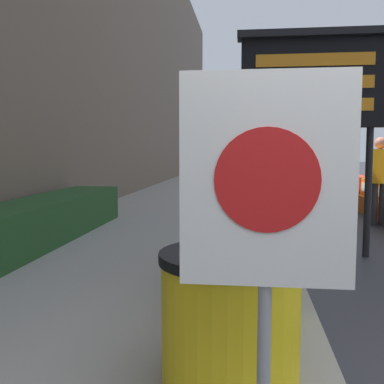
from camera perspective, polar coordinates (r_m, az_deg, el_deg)
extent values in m
cube|color=#1E421E|center=(6.47, -21.93, -4.59)|extent=(0.90, 6.82, 0.64)
cylinder|color=yellow|center=(2.80, 4.90, -16.19)|extent=(0.82, 0.82, 0.73)
cylinder|color=black|center=(2.68, 4.97, -8.26)|extent=(0.85, 0.85, 0.06)
cylinder|color=yellow|center=(3.84, 6.73, -10.17)|extent=(0.82, 0.82, 0.73)
cylinder|color=black|center=(3.76, 6.79, -4.33)|extent=(0.85, 0.85, 0.06)
cylinder|color=yellow|center=(4.91, 7.36, -6.75)|extent=(0.82, 0.82, 0.73)
cylinder|color=black|center=(4.85, 7.42, -2.15)|extent=(0.85, 0.85, 0.06)
cylinder|color=gray|center=(2.08, 9.17, -16.14)|extent=(0.06, 0.06, 1.27)
cube|color=white|center=(1.92, 9.47, 1.53)|extent=(0.74, 0.04, 0.91)
cylinder|color=red|center=(1.90, 9.50, 1.48)|extent=(0.44, 0.01, 0.44)
cylinder|color=black|center=(6.75, 7.87, 0.07)|extent=(0.10, 0.10, 1.88)
cylinder|color=black|center=(6.97, 21.44, -0.09)|extent=(0.10, 0.10, 1.88)
cube|color=black|center=(6.85, 15.09, 13.14)|extent=(2.04, 0.24, 1.25)
cube|color=black|center=(6.91, 15.32, 18.78)|extent=(2.16, 0.34, 0.10)
cube|color=orange|center=(6.77, 15.31, 15.91)|extent=(1.64, 0.02, 0.18)
cube|color=orange|center=(6.72, 15.24, 13.29)|extent=(1.64, 0.02, 0.18)
cube|color=orange|center=(6.69, 15.18, 10.63)|extent=(1.64, 0.02, 0.18)
cube|color=orange|center=(11.62, 22.57, -1.71)|extent=(0.64, 1.92, 0.42)
cube|color=orange|center=(11.58, 22.65, 0.33)|extent=(0.39, 1.92, 0.42)
cube|color=white|center=(11.53, 21.66, 0.34)|extent=(0.02, 1.53, 0.21)
cube|color=red|center=(13.63, 20.25, -0.65)|extent=(0.59, 1.93, 0.42)
cube|color=red|center=(13.60, 20.30, 1.10)|extent=(0.35, 1.93, 0.42)
cube|color=white|center=(13.55, 19.52, 1.11)|extent=(0.02, 1.54, 0.21)
cube|color=silver|center=(15.83, 18.40, 0.28)|extent=(0.59, 1.74, 0.46)
cube|color=silver|center=(15.80, 18.45, 1.94)|extent=(0.35, 1.74, 0.46)
cube|color=white|center=(15.76, 17.78, 1.95)|extent=(0.02, 1.39, 0.23)
cylinder|color=#2D2D30|center=(21.11, 10.91, 7.23)|extent=(0.12, 0.12, 4.56)
cube|color=#23281E|center=(21.09, 11.03, 12.30)|extent=(0.28, 0.28, 0.84)
sphere|color=#360605|center=(20.98, 11.07, 13.11)|extent=(0.15, 0.15, 0.15)
sphere|color=gold|center=(20.94, 11.06, 12.35)|extent=(0.15, 0.15, 0.15)
sphere|color=black|center=(20.91, 11.04, 11.59)|extent=(0.15, 0.15, 0.15)
cylinder|color=#333338|center=(10.04, 22.13, -1.41)|extent=(0.15, 0.15, 0.88)
cylinder|color=#333338|center=(10.09, 23.04, -1.42)|extent=(0.15, 0.15, 0.88)
cube|color=orange|center=(10.01, 22.75, 3.07)|extent=(0.48, 0.56, 0.70)
sphere|color=tan|center=(10.01, 22.84, 5.76)|extent=(0.24, 0.24, 0.24)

